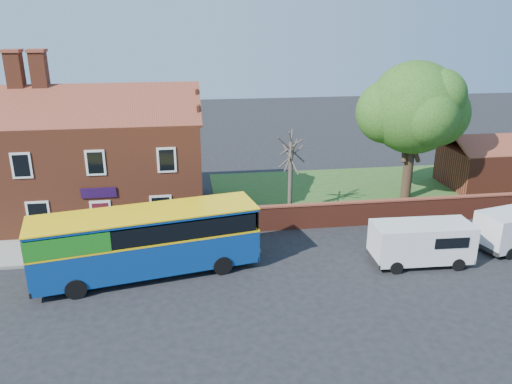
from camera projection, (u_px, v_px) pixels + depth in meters
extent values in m
plane|color=black|center=(232.00, 292.00, 23.83)|extent=(120.00, 120.00, 0.00)
cube|color=gray|center=(99.00, 248.00, 28.23)|extent=(18.00, 3.50, 0.12)
cube|color=slate|center=(94.00, 262.00, 26.59)|extent=(18.00, 0.15, 0.14)
cube|color=#426B28|center=(386.00, 191.00, 37.74)|extent=(26.00, 12.00, 0.04)
cube|color=brown|center=(107.00, 166.00, 32.55)|extent=(12.00, 8.00, 6.50)
cube|color=brown|center=(96.00, 106.00, 29.28)|extent=(12.30, 4.08, 2.16)
cube|color=brown|center=(105.00, 96.00, 33.01)|extent=(12.30, 4.08, 2.16)
cube|color=brown|center=(15.00, 71.00, 29.86)|extent=(0.90, 0.90, 2.20)
cube|color=brown|center=(39.00, 70.00, 30.05)|extent=(0.90, 0.90, 2.20)
cube|color=black|center=(95.00, 163.00, 28.34)|extent=(1.10, 0.06, 1.50)
cube|color=#4C0F19|center=(102.00, 220.00, 29.47)|extent=(0.95, 0.04, 2.10)
cube|color=silver|center=(102.00, 219.00, 29.48)|extent=(1.20, 0.06, 2.30)
cube|color=#210B33|center=(99.00, 193.00, 28.90)|extent=(2.00, 0.06, 0.60)
cube|color=maroon|center=(423.00, 210.00, 31.90)|extent=(22.00, 0.30, 1.50)
cube|color=brown|center=(425.00, 199.00, 31.63)|extent=(22.00, 0.38, 0.10)
cube|color=maroon|center=(499.00, 167.00, 38.48)|extent=(8.00, 5.00, 3.00)
cube|color=brown|center=(493.00, 137.00, 38.97)|extent=(8.20, 2.56, 1.24)
cube|color=navy|center=(148.00, 251.00, 25.15)|extent=(11.37, 4.81, 1.76)
cube|color=yellow|center=(146.00, 235.00, 24.86)|extent=(11.39, 4.83, 0.10)
cube|color=black|center=(146.00, 225.00, 24.69)|extent=(10.94, 4.74, 0.88)
cube|color=#1C831C|center=(68.00, 235.00, 23.56)|extent=(4.22, 3.46, 0.94)
cube|color=navy|center=(145.00, 214.00, 24.49)|extent=(11.37, 4.81, 0.14)
cube|color=yellow|center=(145.00, 213.00, 24.47)|extent=(11.41, 4.85, 0.06)
cylinder|color=black|center=(76.00, 289.00, 23.15)|extent=(1.03, 0.46, 0.99)
cylinder|color=black|center=(75.00, 264.00, 25.47)|extent=(1.03, 0.46, 0.99)
cylinder|color=black|center=(223.00, 265.00, 25.35)|extent=(1.03, 0.46, 0.99)
cylinder|color=black|center=(210.00, 245.00, 27.66)|extent=(1.03, 0.46, 0.99)
cube|color=silver|center=(421.00, 241.00, 26.20)|extent=(5.25, 2.26, 1.97)
cube|color=black|center=(464.00, 234.00, 26.33)|extent=(0.14, 1.76, 0.78)
cube|color=black|center=(465.00, 254.00, 26.75)|extent=(0.18, 2.07, 0.25)
cylinder|color=black|center=(396.00, 268.00, 25.43)|extent=(0.69, 0.24, 0.68)
cylinder|color=black|center=(383.00, 251.00, 27.26)|extent=(0.69, 0.24, 0.68)
cylinder|color=black|center=(458.00, 264.00, 25.77)|extent=(0.69, 0.24, 0.68)
cylinder|color=black|center=(441.00, 248.00, 27.60)|extent=(0.69, 0.24, 0.68)
cylinder|color=black|center=(510.00, 253.00, 26.97)|extent=(0.71, 0.37, 0.67)
cylinder|color=black|center=(483.00, 240.00, 28.66)|extent=(0.71, 0.37, 0.67)
cylinder|color=black|center=(408.00, 172.00, 35.55)|extent=(0.70, 0.70, 4.04)
sphere|color=#4C7E27|center=(414.00, 108.00, 34.04)|extent=(6.33, 6.33, 6.33)
sphere|color=#4C7E27|center=(436.00, 114.00, 34.79)|extent=(4.57, 4.57, 4.57)
sphere|color=#4C7E27|center=(388.00, 112.00, 34.42)|extent=(4.40, 4.40, 4.40)
cylinder|color=#4C4238|center=(290.00, 179.00, 32.52)|extent=(0.28, 0.28, 4.93)
cylinder|color=#4C4238|center=(291.00, 153.00, 31.94)|extent=(0.29, 2.41, 1.94)
cylinder|color=#4C4238|center=(291.00, 155.00, 32.00)|extent=(1.26, 1.78, 1.77)
cylinder|color=#4C4238|center=(291.00, 150.00, 31.89)|extent=(2.02, 0.93, 1.97)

